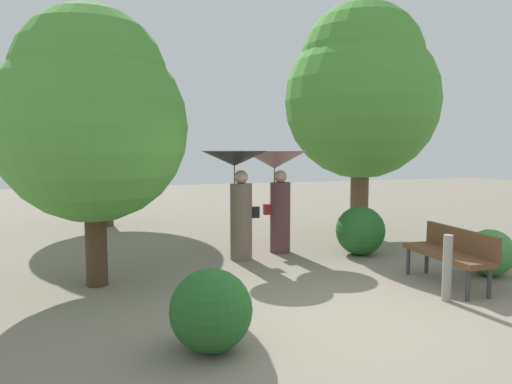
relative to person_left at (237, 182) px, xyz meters
name	(u,v)px	position (x,y,z in m)	size (l,w,h in m)	color
ground_plane	(352,321)	(0.50, -3.31, -1.40)	(40.00, 40.00, 0.00)	gray
person_left	(237,182)	(0.00, 0.00, 0.00)	(1.17, 1.17, 1.95)	#6B5B4C
person_right	(276,176)	(0.86, 0.34, 0.06)	(1.22, 1.22, 1.95)	#563338
park_bench	(451,251)	(2.57, -2.45, -0.89)	(0.52, 1.51, 0.83)	#38383D
tree_near_left	(92,113)	(-2.37, -0.92, 1.10)	(2.71, 2.71, 4.00)	#42301E
tree_near_right	(362,90)	(3.18, 1.29, 1.86)	(3.38, 3.38, 5.16)	brown
tree_mid_left	(101,87)	(-2.31, 4.47, 2.08)	(3.40, 3.40, 5.43)	#4C3823
bush_path_left	(211,310)	(-1.23, -3.61, -0.99)	(0.83, 0.83, 0.83)	#235B23
bush_path_right	(360,231)	(2.30, -0.32, -0.94)	(0.91, 0.91, 0.91)	#235B23
bush_behind_bench	(490,252)	(3.54, -2.19, -1.04)	(0.73, 0.73, 0.73)	#428C3D
path_marker_post	(447,268)	(2.04, -3.02, -0.96)	(0.12, 0.12, 0.88)	gray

